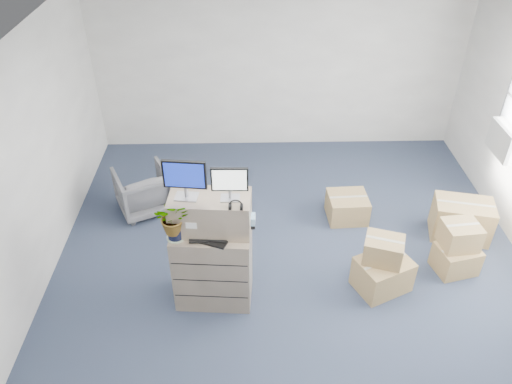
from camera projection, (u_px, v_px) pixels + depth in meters
ground at (294, 287)px, 6.05m from camera, size 7.00×7.00×0.00m
wall_back at (279, 67)px, 8.08m from camera, size 6.00×0.02×2.80m
ac_unit at (507, 141)px, 6.54m from camera, size 0.24×0.60×0.40m
filing_cabinet_lower at (213, 265)px, 5.65m from camera, size 0.89×0.59×1.00m
filing_cabinet_upper at (210, 213)px, 5.27m from camera, size 0.89×0.49×0.43m
monitor_left at (185, 177)px, 5.00m from camera, size 0.45×0.20×0.44m
monitor_right at (230, 182)px, 5.00m from camera, size 0.38×0.15×0.37m
headphones at (236, 205)px, 4.97m from camera, size 0.14×0.03×0.14m
keyboard at (208, 239)px, 5.25m from camera, size 0.48×0.34×0.02m
mouse at (237, 240)px, 5.23m from camera, size 0.10×0.07×0.03m
water_bottle at (217, 222)px, 5.30m from camera, size 0.07×0.07×0.24m
phone_dock at (208, 228)px, 5.35m from camera, size 0.06×0.05×0.12m
external_drive at (245, 224)px, 5.42m from camera, size 0.21×0.16×0.06m
tissue_box at (243, 219)px, 5.37m from camera, size 0.26×0.14×0.10m
potted_plant at (174, 221)px, 5.15m from camera, size 0.38×0.42×0.40m
office_chair at (143, 189)px, 7.11m from camera, size 0.91×0.89×0.72m
cardboard_boxes at (419, 236)px, 6.41m from camera, size 2.16×1.96×0.72m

